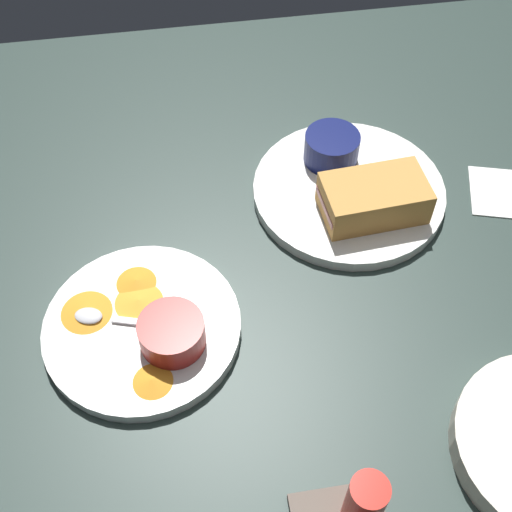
{
  "coord_description": "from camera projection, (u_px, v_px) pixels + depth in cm",
  "views": [
    {
      "loc": [
        20.02,
        45.7,
        66.72
      ],
      "look_at": [
        12.39,
        -2.26,
        3.0
      ],
      "focal_mm": 46.91,
      "sensor_mm": 36.0,
      "label": 1
    }
  ],
  "objects": [
    {
      "name": "spoon_by_dark_ramekin",
      "position": [
        350.0,
        185.0,
        0.89
      ],
      "size": [
        3.86,
        9.92,
        0.8
      ],
      "color": "silver",
      "rests_on": "plate_sandwich_main"
    },
    {
      "name": "plantain_chip_scatter",
      "position": [
        124.0,
        313.0,
        0.77
      ],
      "size": [
        14.19,
        18.57,
        0.6
      ],
      "color": "orange",
      "rests_on": "plate_chips_companion"
    },
    {
      "name": "plate_chips_companion",
      "position": [
        142.0,
        328.0,
        0.77
      ],
      "size": [
        22.64,
        22.64,
        1.6
      ],
      "primitive_type": "cylinder",
      "color": "white",
      "rests_on": "ground_plane"
    },
    {
      "name": "spoon_by_gravy_ramekin",
      "position": [
        100.0,
        317.0,
        0.76
      ],
      "size": [
        9.86,
        4.29,
        0.8
      ],
      "color": "silver",
      "rests_on": "plate_chips_companion"
    },
    {
      "name": "plate_sandwich_main",
      "position": [
        348.0,
        191.0,
        0.9
      ],
      "size": [
        25.59,
        25.59,
        1.6
      ],
      "primitive_type": "cylinder",
      "color": "white",
      "rests_on": "ground_plane"
    },
    {
      "name": "ground_plane",
      "position": [
        357.0,
        280.0,
        0.84
      ],
      "size": [
        110.0,
        110.0,
        3.0
      ],
      "primitive_type": "cube",
      "color": "#283833"
    },
    {
      "name": "paper_napkin_folded",
      "position": [
        512.0,
        193.0,
        0.9
      ],
      "size": [
        13.09,
        11.74,
        0.4
      ],
      "primitive_type": "cube",
      "rotation": [
        0.0,
        0.0,
        -0.29
      ],
      "color": "white",
      "rests_on": "ground_plane"
    },
    {
      "name": "ramekin_dark_sauce",
      "position": [
        332.0,
        147.0,
        0.9
      ],
      "size": [
        7.43,
        7.43,
        4.15
      ],
      "color": "#0C144C",
      "rests_on": "plate_sandwich_main"
    },
    {
      "name": "sandwich_half_near",
      "position": [
        374.0,
        198.0,
        0.84
      ],
      "size": [
        13.72,
        8.49,
        4.8
      ],
      "color": "#C68C42",
      "rests_on": "plate_sandwich_main"
    },
    {
      "name": "ramekin_light_gravy",
      "position": [
        172.0,
        332.0,
        0.73
      ],
      "size": [
        7.37,
        7.37,
        3.54
      ],
      "color": "maroon",
      "rests_on": "plate_chips_companion"
    }
  ]
}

